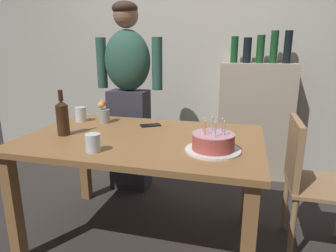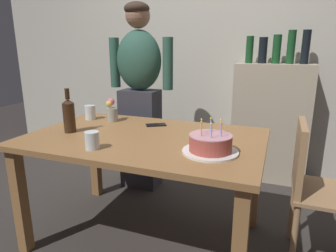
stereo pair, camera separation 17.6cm
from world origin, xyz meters
name	(u,v)px [view 2 (the right image)]	position (x,y,z in m)	size (l,w,h in m)	color
ground_plane	(147,236)	(0.00, 0.00, 0.00)	(10.00, 10.00, 0.00)	#332D2B
back_wall	(205,46)	(0.00, 1.55, 1.30)	(5.20, 0.10, 2.60)	beige
dining_table	(145,150)	(0.00, 0.00, 0.64)	(1.50, 0.96, 0.74)	olive
birthday_cake	(210,144)	(0.47, -0.16, 0.79)	(0.31, 0.31, 0.18)	white
water_glass_near	(92,140)	(-0.17, -0.33, 0.79)	(0.08, 0.08, 0.10)	silver
water_glass_far	(90,112)	(-0.59, 0.26, 0.80)	(0.08, 0.08, 0.11)	silver
wine_bottle	(69,115)	(-0.51, -0.09, 0.86)	(0.08, 0.08, 0.29)	#382314
cell_phone	(156,125)	(-0.03, 0.27, 0.74)	(0.14, 0.07, 0.01)	black
flower_vase	(112,111)	(-0.40, 0.27, 0.82)	(0.08, 0.08, 0.18)	#999E93
person_man_bearded	(140,95)	(-0.39, 0.74, 0.87)	(0.61, 0.27, 1.66)	#33333D
dining_chair	(315,183)	(1.03, 0.16, 0.52)	(0.42, 0.42, 0.87)	#A37A51
shelf_cabinet	(270,121)	(0.73, 1.33, 0.59)	(0.71, 0.30, 1.44)	tan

